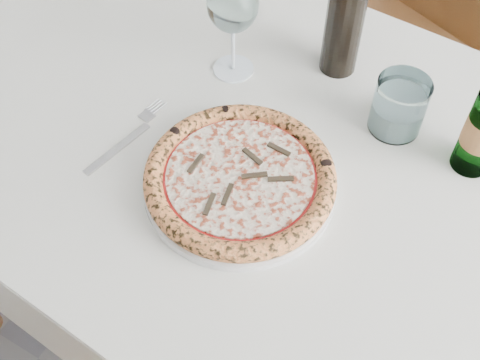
{
  "coord_description": "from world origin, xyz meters",
  "views": [
    {
      "loc": [
        0.46,
        -0.74,
        1.52
      ],
      "look_at": [
        0.18,
        -0.25,
        0.78
      ],
      "focal_mm": 45.0,
      "sensor_mm": 36.0,
      "label": 1
    }
  ],
  "objects_px": {
    "dining_table": "(268,178)",
    "pizza": "(240,178)",
    "chair_far": "(422,14)",
    "wine_bottle": "(346,15)",
    "plate": "(240,184)",
    "tumbler": "(398,109)",
    "wine_glass": "(233,6)"
  },
  "relations": [
    {
      "from": "dining_table",
      "to": "pizza",
      "type": "xyz_separation_m",
      "value": [
        -0.0,
        -0.1,
        0.11
      ]
    },
    {
      "from": "chair_far",
      "to": "wine_bottle",
      "type": "height_order",
      "value": "wine_bottle"
    },
    {
      "from": "chair_far",
      "to": "plate",
      "type": "xyz_separation_m",
      "value": [
        -0.05,
        -0.87,
        0.23
      ]
    },
    {
      "from": "plate",
      "to": "pizza",
      "type": "bearing_deg",
      "value": -163.78
    },
    {
      "from": "chair_far",
      "to": "tumbler",
      "type": "bearing_deg",
      "value": -80.18
    },
    {
      "from": "dining_table",
      "to": "chair_far",
      "type": "xyz_separation_m",
      "value": [
        0.05,
        0.77,
        -0.14
      ]
    },
    {
      "from": "wine_bottle",
      "to": "plate",
      "type": "bearing_deg",
      "value": -93.16
    },
    {
      "from": "dining_table",
      "to": "plate",
      "type": "relative_size",
      "value": 5.02
    },
    {
      "from": "pizza",
      "to": "wine_glass",
      "type": "xyz_separation_m",
      "value": [
        -0.15,
        0.23,
        0.11
      ]
    },
    {
      "from": "plate",
      "to": "tumbler",
      "type": "xyz_separation_m",
      "value": [
        0.16,
        0.24,
        0.03
      ]
    },
    {
      "from": "dining_table",
      "to": "plate",
      "type": "xyz_separation_m",
      "value": [
        0.0,
        -0.1,
        0.1
      ]
    },
    {
      "from": "plate",
      "to": "pizza",
      "type": "height_order",
      "value": "pizza"
    },
    {
      "from": "tumbler",
      "to": "plate",
      "type": "bearing_deg",
      "value": -123.89
    },
    {
      "from": "tumbler",
      "to": "wine_bottle",
      "type": "relative_size",
      "value": 0.36
    },
    {
      "from": "pizza",
      "to": "wine_glass",
      "type": "relative_size",
      "value": 1.53
    },
    {
      "from": "dining_table",
      "to": "wine_bottle",
      "type": "bearing_deg",
      "value": 85.49
    },
    {
      "from": "pizza",
      "to": "wine_bottle",
      "type": "distance_m",
      "value": 0.35
    },
    {
      "from": "pizza",
      "to": "wine_bottle",
      "type": "relative_size",
      "value": 1.1
    },
    {
      "from": "dining_table",
      "to": "pizza",
      "type": "relative_size",
      "value": 5.07
    },
    {
      "from": "dining_table",
      "to": "chair_far",
      "type": "bearing_deg",
      "value": 85.96
    },
    {
      "from": "pizza",
      "to": "chair_far",
      "type": "bearing_deg",
      "value": 86.42
    },
    {
      "from": "dining_table",
      "to": "pizza",
      "type": "height_order",
      "value": "pizza"
    },
    {
      "from": "tumbler",
      "to": "wine_bottle",
      "type": "height_order",
      "value": "wine_bottle"
    },
    {
      "from": "pizza",
      "to": "wine_bottle",
      "type": "xyz_separation_m",
      "value": [
        0.02,
        0.33,
        0.09
      ]
    },
    {
      "from": "wine_glass",
      "to": "wine_bottle",
      "type": "bearing_deg",
      "value": 32.0
    },
    {
      "from": "chair_far",
      "to": "plate",
      "type": "relative_size",
      "value": 3.08
    },
    {
      "from": "wine_glass",
      "to": "wine_bottle",
      "type": "relative_size",
      "value": 0.72
    },
    {
      "from": "chair_far",
      "to": "pizza",
      "type": "height_order",
      "value": "chair_far"
    },
    {
      "from": "pizza",
      "to": "plate",
      "type": "bearing_deg",
      "value": 16.22
    },
    {
      "from": "dining_table",
      "to": "pizza",
      "type": "distance_m",
      "value": 0.15
    },
    {
      "from": "dining_table",
      "to": "plate",
      "type": "height_order",
      "value": "plate"
    },
    {
      "from": "chair_far",
      "to": "wine_glass",
      "type": "relative_size",
      "value": 4.75
    }
  ]
}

